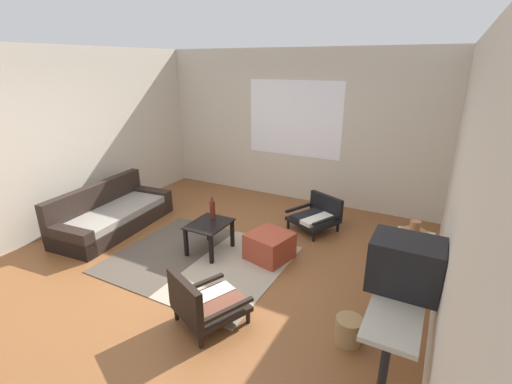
% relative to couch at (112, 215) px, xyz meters
% --- Properties ---
extents(ground_plane, '(7.80, 7.80, 0.00)m').
position_rel_couch_xyz_m(ground_plane, '(1.95, -0.42, -0.21)').
color(ground_plane, brown).
extents(far_wall_with_window, '(5.60, 0.13, 2.70)m').
position_rel_couch_xyz_m(far_wall_with_window, '(1.95, 2.64, 1.14)').
color(far_wall_with_window, beige).
rests_on(far_wall_with_window, ground).
extents(side_wall_right, '(0.12, 6.60, 2.70)m').
position_rel_couch_xyz_m(side_wall_right, '(4.61, -0.12, 1.14)').
color(side_wall_right, beige).
rests_on(side_wall_right, ground).
extents(side_wall_left, '(0.12, 6.60, 2.70)m').
position_rel_couch_xyz_m(side_wall_left, '(-0.71, -0.12, 1.14)').
color(side_wall_left, beige).
rests_on(side_wall_left, ground).
extents(area_rug, '(2.19, 1.87, 0.01)m').
position_rel_couch_xyz_m(area_rug, '(1.78, -0.15, -0.21)').
color(area_rug, '#4C4238').
rests_on(area_rug, ground).
extents(couch, '(0.97, 1.95, 0.68)m').
position_rel_couch_xyz_m(couch, '(0.00, 0.00, 0.00)').
color(couch, black).
rests_on(couch, ground).
extents(coffee_table, '(0.48, 0.59, 0.43)m').
position_rel_couch_xyz_m(coffee_table, '(1.78, 0.11, 0.12)').
color(coffee_table, black).
rests_on(coffee_table, ground).
extents(armchair_by_window, '(0.83, 0.82, 0.51)m').
position_rel_couch_xyz_m(armchair_by_window, '(2.83, 1.48, 0.02)').
color(armchair_by_window, black).
rests_on(armchair_by_window, ground).
extents(armchair_striped_foreground, '(0.77, 0.80, 0.59)m').
position_rel_couch_xyz_m(armchair_striped_foreground, '(2.58, -1.13, 0.04)').
color(armchair_striped_foreground, black).
rests_on(armchair_striped_foreground, ground).
extents(ottoman_orange, '(0.61, 0.61, 0.36)m').
position_rel_couch_xyz_m(ottoman_orange, '(2.58, 0.32, -0.03)').
color(ottoman_orange, '#993D28').
rests_on(ottoman_orange, ground).
extents(console_shelf, '(0.37, 1.89, 0.79)m').
position_rel_couch_xyz_m(console_shelf, '(4.28, -0.57, 0.50)').
color(console_shelf, '#B2AD9E').
rests_on(console_shelf, ground).
extents(crt_television, '(0.52, 0.39, 0.41)m').
position_rel_couch_xyz_m(crt_television, '(4.28, -0.81, 0.79)').
color(crt_television, black).
rests_on(crt_television, console_shelf).
extents(clay_vase, '(0.24, 0.24, 0.33)m').
position_rel_couch_xyz_m(clay_vase, '(4.28, -0.20, 0.70)').
color(clay_vase, '#A87047').
rests_on(clay_vase, console_shelf).
extents(glass_bottle, '(0.07, 0.07, 0.31)m').
position_rel_couch_xyz_m(glass_bottle, '(1.73, 0.26, 0.34)').
color(glass_bottle, '#5B2319').
rests_on(glass_bottle, coffee_table).
extents(wicker_basket, '(0.25, 0.25, 0.25)m').
position_rel_couch_xyz_m(wicker_basket, '(3.89, -0.69, -0.09)').
color(wicker_basket, '#9E7A4C').
rests_on(wicker_basket, ground).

